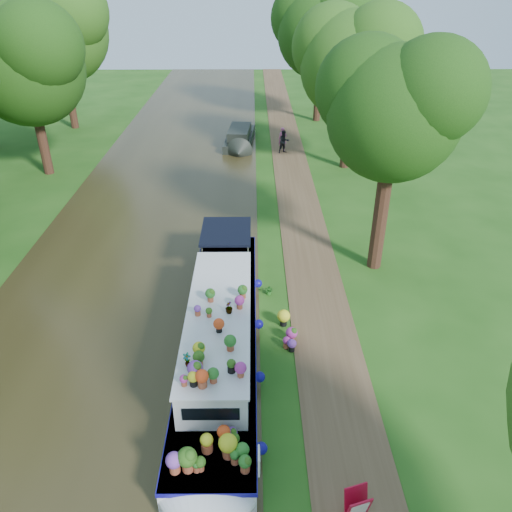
{
  "coord_description": "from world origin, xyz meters",
  "views": [
    {
      "loc": [
        -1.22,
        -14.71,
        10.69
      ],
      "look_at": [
        -1.1,
        1.59,
        1.3
      ],
      "focal_mm": 35.0,
      "sensor_mm": 36.0,
      "label": 1
    }
  ],
  "objects_px": {
    "second_boat": "(240,138)",
    "sandwich_board": "(357,508)",
    "pedestrian_dark": "(284,142)",
    "plant_boat": "(220,339)",
    "pedestrian_pink": "(283,139)"
  },
  "relations": [
    {
      "from": "plant_boat",
      "to": "pedestrian_pink",
      "type": "xyz_separation_m",
      "value": [
        3.06,
        20.96,
        -0.06
      ]
    },
    {
      "from": "sandwich_board",
      "to": "second_boat",
      "type": "bearing_deg",
      "value": 79.2
    },
    {
      "from": "pedestrian_dark",
      "to": "sandwich_board",
      "type": "bearing_deg",
      "value": -111.94
    },
    {
      "from": "second_boat",
      "to": "pedestrian_dark",
      "type": "bearing_deg",
      "value": -27.75
    },
    {
      "from": "sandwich_board",
      "to": "pedestrian_dark",
      "type": "xyz_separation_m",
      "value": [
        -0.17,
        25.67,
        0.35
      ]
    },
    {
      "from": "pedestrian_pink",
      "to": "pedestrian_dark",
      "type": "distance_m",
      "value": 0.58
    },
    {
      "from": "second_boat",
      "to": "sandwich_board",
      "type": "relative_size",
      "value": 7.04
    },
    {
      "from": "plant_boat",
      "to": "second_boat",
      "type": "distance_m",
      "value": 22.29
    },
    {
      "from": "sandwich_board",
      "to": "plant_boat",
      "type": "bearing_deg",
      "value": 104.56
    },
    {
      "from": "plant_boat",
      "to": "pedestrian_dark",
      "type": "distance_m",
      "value": 20.62
    },
    {
      "from": "second_boat",
      "to": "pedestrian_dark",
      "type": "relative_size",
      "value": 4.17
    },
    {
      "from": "plant_boat",
      "to": "second_boat",
      "type": "bearing_deg",
      "value": 89.66
    },
    {
      "from": "plant_boat",
      "to": "pedestrian_dark",
      "type": "relative_size",
      "value": 8.99
    },
    {
      "from": "plant_boat",
      "to": "sandwich_board",
      "type": "bearing_deg",
      "value": -58.11
    },
    {
      "from": "sandwich_board",
      "to": "pedestrian_pink",
      "type": "height_order",
      "value": "pedestrian_pink"
    }
  ]
}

